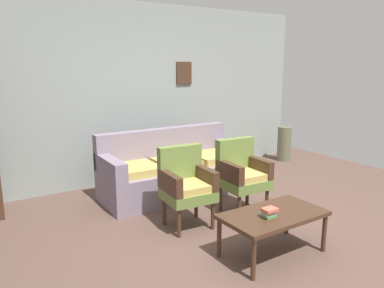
{
  "coord_description": "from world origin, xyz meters",
  "views": [
    {
      "loc": [
        -2.38,
        -2.69,
        1.82
      ],
      "look_at": [
        0.05,
        1.04,
        0.85
      ],
      "focal_mm": 35.08,
      "sensor_mm": 36.0,
      "label": 1
    }
  ],
  "objects_px": {
    "floral_couch": "(173,171)",
    "floor_vase_by_wall": "(284,144)",
    "book_stack_on_table": "(269,213)",
    "armchair_row_middle": "(242,173)",
    "armchair_by_doorway": "(186,183)",
    "coffee_table": "(273,217)"
  },
  "relations": [
    {
      "from": "floor_vase_by_wall",
      "to": "coffee_table",
      "type": "bearing_deg",
      "value": -138.24
    },
    {
      "from": "coffee_table",
      "to": "floor_vase_by_wall",
      "type": "relative_size",
      "value": 1.56
    },
    {
      "from": "floral_couch",
      "to": "armchair_row_middle",
      "type": "distance_m",
      "value": 1.09
    },
    {
      "from": "floor_vase_by_wall",
      "to": "floral_couch",
      "type": "bearing_deg",
      "value": -170.18
    },
    {
      "from": "book_stack_on_table",
      "to": "armchair_row_middle",
      "type": "bearing_deg",
      "value": 61.55
    },
    {
      "from": "floral_couch",
      "to": "armchair_row_middle",
      "type": "bearing_deg",
      "value": -69.19
    },
    {
      "from": "coffee_table",
      "to": "armchair_by_doorway",
      "type": "bearing_deg",
      "value": 108.77
    },
    {
      "from": "coffee_table",
      "to": "floor_vase_by_wall",
      "type": "xyz_separation_m",
      "value": [
        2.76,
        2.46,
        -0.05
      ]
    },
    {
      "from": "coffee_table",
      "to": "book_stack_on_table",
      "type": "distance_m",
      "value": 0.15
    },
    {
      "from": "armchair_row_middle",
      "to": "book_stack_on_table",
      "type": "relative_size",
      "value": 6.43
    },
    {
      "from": "floral_couch",
      "to": "coffee_table",
      "type": "xyz_separation_m",
      "value": [
        -0.07,
        -2.0,
        0.05
      ]
    },
    {
      "from": "armchair_by_doorway",
      "to": "book_stack_on_table",
      "type": "height_order",
      "value": "armchair_by_doorway"
    },
    {
      "from": "floral_couch",
      "to": "floor_vase_by_wall",
      "type": "bearing_deg",
      "value": 9.82
    },
    {
      "from": "armchair_by_doorway",
      "to": "armchair_row_middle",
      "type": "xyz_separation_m",
      "value": [
        0.79,
        -0.02,
        0.0
      ]
    },
    {
      "from": "armchair_by_doorway",
      "to": "book_stack_on_table",
      "type": "xyz_separation_m",
      "value": [
        0.23,
        -1.06,
        -0.03
      ]
    },
    {
      "from": "armchair_by_doorway",
      "to": "coffee_table",
      "type": "xyz_separation_m",
      "value": [
        0.34,
        -1.01,
        -0.12
      ]
    },
    {
      "from": "floral_couch",
      "to": "floor_vase_by_wall",
      "type": "xyz_separation_m",
      "value": [
        2.69,
        0.47,
        -0.0
      ]
    },
    {
      "from": "coffee_table",
      "to": "armchair_row_middle",
      "type": "bearing_deg",
      "value": 65.53
    },
    {
      "from": "floral_couch",
      "to": "book_stack_on_table",
      "type": "distance_m",
      "value": 2.06
    },
    {
      "from": "coffee_table",
      "to": "floor_vase_by_wall",
      "type": "bearing_deg",
      "value": 41.76
    },
    {
      "from": "book_stack_on_table",
      "to": "floor_vase_by_wall",
      "type": "relative_size",
      "value": 0.22
    },
    {
      "from": "armchair_row_middle",
      "to": "book_stack_on_table",
      "type": "bearing_deg",
      "value": -118.45
    }
  ]
}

